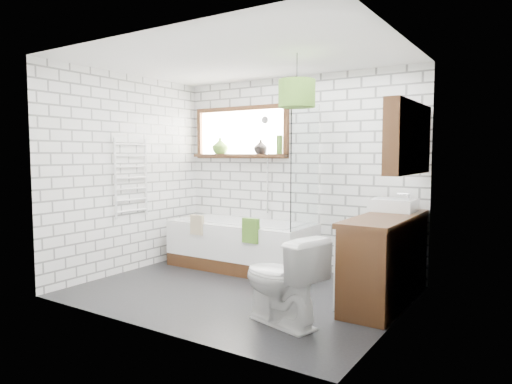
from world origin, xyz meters
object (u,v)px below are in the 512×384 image
Objects in this scene: bathtub at (242,245)px; basin at (393,205)px; toilet at (281,279)px; pendant at (297,94)px; vanity at (386,259)px.

basin reaches higher than bathtub.
pendant is (-0.22, 0.69, 1.70)m from toilet.
bathtub is 5.11× the size of pendant.
bathtub is 2.36× the size of toilet.
bathtub is at bearing -178.02° from basin.
toilet is (1.43, -1.46, 0.09)m from bathtub.
basin reaches higher than toilet.
basin is at bearing 1.98° from bathtub.
pendant reaches higher than toilet.
vanity is 4.15× the size of pendant.
basin is (1.96, 0.07, 0.64)m from bathtub.
vanity reaches higher than toilet.
basin is 0.57× the size of toilet.
pendant reaches higher than vanity.
toilet is at bearing -45.55° from bathtub.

